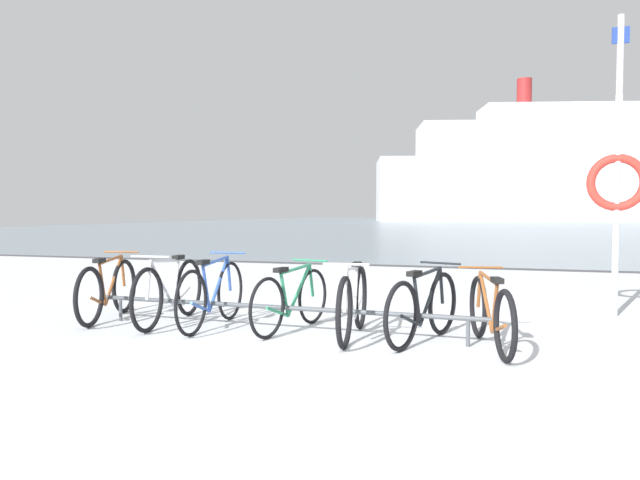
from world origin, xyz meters
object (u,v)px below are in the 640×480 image
Objects in this scene: bicycle_2 at (212,294)px; ferry_ship at (583,174)px; bicycle_5 at (424,307)px; bicycle_3 at (292,299)px; bicycle_6 at (490,313)px; bicycle_1 at (170,292)px; bicycle_0 at (108,290)px; rescue_post at (617,174)px; bicycle_4 at (353,303)px.

bicycle_2 is 82.65m from ferry_ship.
ferry_ship is (11.48, 81.32, 6.12)m from bicycle_5.
ferry_ship reaches higher than bicycle_5.
bicycle_2 is 1.09× the size of bicycle_3.
bicycle_3 is 0.97× the size of bicycle_6.
bicycle_1 is 1.16× the size of bicycle_5.
bicycle_2 is at bearing -99.71° from ferry_ship.
ferry_ship is (15.36, 81.19, 6.11)m from bicycle_0.
bicycle_5 is 0.41× the size of rescue_post.
bicycle_4 is 1.39m from bicycle_6.
bicycle_2 is at bearing -5.68° from bicycle_1.
bicycle_2 reaches higher than bicycle_6.
bicycle_6 is at bearing -8.54° from bicycle_5.
bicycle_3 is at bearing -150.69° from rescue_post.
rescue_post is at bearing 21.68° from bicycle_1.
ferry_ship reaches higher than bicycle_6.
bicycle_1 is at bearing 177.37° from bicycle_5.
bicycle_3 is 0.92× the size of bicycle_4.
rescue_post is (4.57, 2.11, 1.42)m from bicycle_2.
rescue_post reaches higher than bicycle_0.
bicycle_6 is at bearing -3.69° from bicycle_1.
bicycle_3 is at bearing 167.13° from bicycle_4.
ferry_ship is at bearing 81.97° from bicycle_5.
rescue_post reaches higher than bicycle_5.
bicycle_1 reaches higher than bicycle_6.
bicycle_4 is 1.11× the size of bicycle_5.
bicycle_1 is 3.02m from bicycle_5.
bicycle_3 is at bearing 0.44° from bicycle_0.
bicycle_4 is 82.48m from ferry_ship.
bicycle_2 is (0.60, -0.06, 0.00)m from bicycle_1.
bicycle_6 is (2.14, -0.25, -0.01)m from bicycle_3.
ferry_ship is (9.34, 79.13, 4.67)m from rescue_post.
bicycle_4 is 0.03× the size of ferry_ship.
ferry_ship is at bearing 82.43° from bicycle_6.
rescue_post is (2.87, 2.20, 1.43)m from bicycle_4.
bicycle_0 is 0.96× the size of bicycle_2.
bicycle_2 reaches higher than bicycle_0.
bicycle_4 is at bearing -12.87° from bicycle_3.
bicycle_4 reaches higher than bicycle_3.
bicycle_6 is at bearing -3.30° from bicycle_2.
ferry_ship is at bearing 80.93° from bicycle_3.
bicycle_4 is (1.69, -0.09, -0.01)m from bicycle_2.
bicycle_2 is at bearing -155.19° from rescue_post.
bicycle_4 is 0.46× the size of rescue_post.
bicycle_2 is at bearing -2.30° from bicycle_0.
bicycle_3 is at bearing 173.21° from bicycle_6.
bicycle_0 is at bearing -100.71° from ferry_ship.
bicycle_2 is 1.00× the size of bicycle_4.
rescue_post is 79.82m from ferry_ship.
bicycle_0 is 2.40m from bicycle_3.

